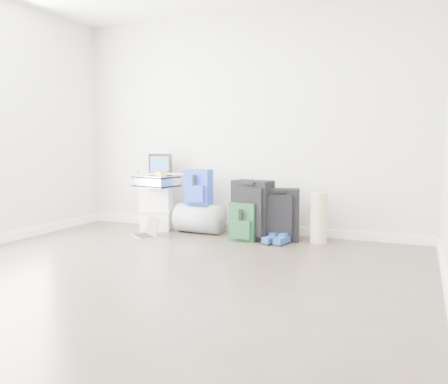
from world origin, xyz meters
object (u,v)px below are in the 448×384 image
at_px(boxes_stack, 157,208).
at_px(large_suitcase, 252,210).
at_px(carry_on, 282,215).
at_px(duffel_bag, 200,218).
at_px(briefcase, 156,181).
at_px(laptop, 148,232).

height_order(boxes_stack, large_suitcase, large_suitcase).
xyz_separation_m(boxes_stack, carry_on, (1.67, -0.05, 0.02)).
relative_size(duffel_bag, large_suitcase, 0.85).
xyz_separation_m(briefcase, large_suitcase, (1.33, -0.11, -0.28)).
distance_m(boxes_stack, duffel_bag, 0.61).
bearing_deg(carry_on, laptop, -177.94).
height_order(duffel_bag, large_suitcase, large_suitcase).
relative_size(briefcase, large_suitcase, 0.73).
relative_size(duffel_bag, carry_on, 0.97).
bearing_deg(briefcase, large_suitcase, 8.36).
height_order(carry_on, laptop, carry_on).
bearing_deg(laptop, carry_on, 52.71).
xyz_separation_m(duffel_bag, laptop, (-0.47, -0.46, -0.12)).
bearing_deg(duffel_bag, briefcase, -174.68).
bearing_deg(boxes_stack, duffel_bag, -13.43).
bearing_deg(boxes_stack, briefcase, 0.00).
bearing_deg(large_suitcase, carry_on, 19.64).
distance_m(briefcase, large_suitcase, 1.37).
bearing_deg(boxes_stack, carry_on, -17.48).
bearing_deg(carry_on, duffel_bag, 164.08).
height_order(boxes_stack, briefcase, briefcase).
height_order(briefcase, carry_on, briefcase).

